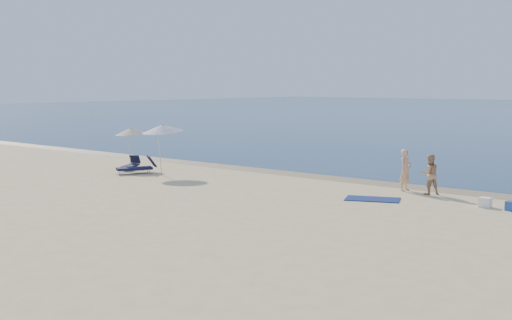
{
  "coord_description": "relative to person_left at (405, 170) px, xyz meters",
  "views": [
    {
      "loc": [
        14.07,
        -5.06,
        4.2
      ],
      "look_at": [
        -3.1,
        16.0,
        1.0
      ],
      "focal_mm": 45.0,
      "sensor_mm": 36.0,
      "label": 1
    }
  ],
  "objects": [
    {
      "name": "umbrella_near",
      "position": [
        -10.96,
        -2.87,
        1.34
      ],
      "size": [
        2.06,
        2.08,
        2.48
      ],
      "rotation": [
        0.0,
        0.0,
        -0.08
      ],
      "color": "silver",
      "rests_on": "ground"
    },
    {
      "name": "lounger_right",
      "position": [
        -12.13,
        -3.43,
        -0.53
      ],
      "size": [
        1.47,
        1.92,
        0.83
      ],
      "rotation": [
        0.0,
        0.0,
        -0.52
      ],
      "color": "#141539",
      "rests_on": "ground"
    },
    {
      "name": "umbrella_far",
      "position": [
        -13.92,
        -2.29,
        1.04
      ],
      "size": [
        2.09,
        2.1,
        2.13
      ],
      "rotation": [
        0.0,
        0.0,
        -0.38
      ],
      "color": "silver",
      "rests_on": "ground"
    },
    {
      "name": "beach_towel",
      "position": [
        -0.03,
        -2.57,
        -0.81
      ],
      "size": [
        2.23,
        1.77,
        0.03
      ],
      "primitive_type": "cube",
      "rotation": [
        0.0,
        0.0,
        0.4
      ],
      "color": "#101B50",
      "rests_on": "ground"
    },
    {
      "name": "lounger_left",
      "position": [
        -13.48,
        -2.7,
        -0.59
      ],
      "size": [
        1.18,
        1.57,
        0.67
      ],
      "rotation": [
        0.0,
        0.0,
        0.52
      ],
      "color": "#121634",
      "rests_on": "ground"
    },
    {
      "name": "wet_sand_strip",
      "position": [
        -2.75,
        1.19,
        -0.83
      ],
      "size": [
        240.0,
        1.6,
        0.0
      ],
      "primitive_type": "cube",
      "color": "#847254",
      "rests_on": "ground"
    },
    {
      "name": "white_bag",
      "position": [
        3.7,
        -1.41,
        -0.66
      ],
      "size": [
        0.4,
        0.35,
        0.33
      ],
      "primitive_type": "cube",
      "rotation": [
        0.0,
        0.0,
        0.03
      ],
      "color": "white",
      "rests_on": "ground"
    },
    {
      "name": "person_left",
      "position": [
        0.0,
        0.0,
        0.0
      ],
      "size": [
        0.44,
        0.64,
        1.66
      ],
      "primitive_type": "imported",
      "rotation": [
        0.0,
        0.0,
        1.49
      ],
      "color": "#E0A77E",
      "rests_on": "ground"
    },
    {
      "name": "person_right",
      "position": [
        1.09,
        -0.17,
        -0.06
      ],
      "size": [
        0.94,
        0.95,
        1.54
      ],
      "primitive_type": "imported",
      "rotation": [
        0.0,
        0.0,
        -2.33
      ],
      "color": "tan",
      "rests_on": "ground"
    }
  ]
}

